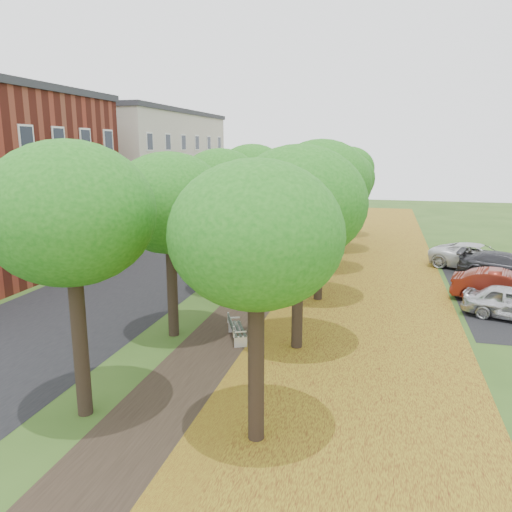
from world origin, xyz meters
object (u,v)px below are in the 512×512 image
Objects in this scene: car_red at (503,287)px; car_grey at (506,266)px; bench at (236,329)px; car_white at (478,257)px.

car_red is 0.91× the size of car_grey.
bench is 13.09m from car_red.
car_white reaches higher than car_red.
bench is 0.32× the size of car_white.
bench is 0.39× the size of car_red.
car_red reaches higher than car_grey.
car_red is 6.62m from car_white.
car_white reaches higher than car_grey.
car_white is at bearing -62.15° from bench.
bench is at bearing 164.88° from car_white.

